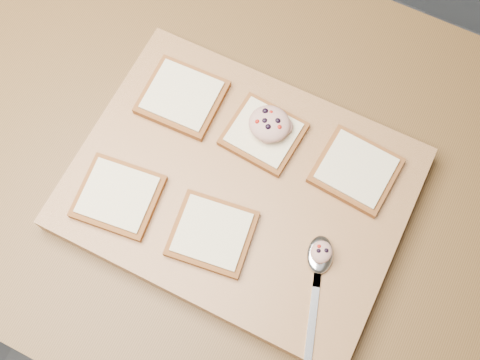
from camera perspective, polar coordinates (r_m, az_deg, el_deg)
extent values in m
plane|color=#515459|center=(1.83, -1.40, -8.23)|extent=(4.00, 4.00, 0.00)
cube|color=slate|center=(1.42, -1.79, -4.77)|extent=(1.90, 0.75, 0.84)
cube|color=brown|center=(1.00, -2.55, 2.07)|extent=(2.00, 0.80, 0.06)
cube|color=#A67347|center=(0.92, 0.00, -0.86)|extent=(0.49, 0.38, 0.04)
cube|color=brown|center=(0.96, -5.50, 7.81)|extent=(0.12, 0.11, 0.01)
cube|color=#FBEEBF|center=(0.95, -5.54, 8.05)|extent=(0.11, 0.10, 0.00)
cube|color=brown|center=(0.93, 2.24, 4.37)|extent=(0.12, 0.11, 0.01)
cube|color=#FBEEBF|center=(0.92, 2.26, 4.56)|extent=(0.10, 0.09, 0.00)
cube|color=brown|center=(0.92, 10.92, 0.90)|extent=(0.12, 0.11, 0.01)
cube|color=#FBEEBF|center=(0.92, 11.01, 1.08)|extent=(0.11, 0.10, 0.00)
cube|color=brown|center=(0.91, -11.46, -1.55)|extent=(0.13, 0.12, 0.01)
cube|color=#FBEEBF|center=(0.90, -11.56, -1.39)|extent=(0.11, 0.10, 0.00)
cube|color=brown|center=(0.88, -2.66, -5.11)|extent=(0.13, 0.12, 0.01)
cube|color=#FBEEBF|center=(0.87, -2.68, -4.97)|extent=(0.11, 0.10, 0.00)
ellipsoid|color=#DB9D8D|center=(0.91, 2.82, 5.34)|extent=(0.06, 0.06, 0.03)
sphere|color=black|center=(0.90, 3.59, 5.60)|extent=(0.01, 0.01, 0.01)
sphere|color=black|center=(0.91, 2.41, 6.53)|extent=(0.01, 0.01, 0.01)
sphere|color=black|center=(0.90, 2.68, 5.05)|extent=(0.01, 0.01, 0.01)
sphere|color=black|center=(0.90, 2.37, 5.60)|extent=(0.01, 0.01, 0.01)
sphere|color=#A5140C|center=(0.90, 3.75, 5.02)|extent=(0.01, 0.01, 0.01)
sphere|color=#A5140C|center=(0.91, 2.95, 6.39)|extent=(0.01, 0.01, 0.01)
sphere|color=#A5140C|center=(0.90, 1.66, 5.55)|extent=(0.01, 0.01, 0.01)
ellipsoid|color=silver|center=(0.88, 7.60, -7.01)|extent=(0.05, 0.07, 0.01)
cube|color=silver|center=(0.87, 7.35, -8.88)|extent=(0.02, 0.04, 0.00)
cube|color=silver|center=(0.86, 6.88, -12.83)|extent=(0.05, 0.14, 0.00)
ellipsoid|color=#DB9D8D|center=(0.86, 7.72, -6.79)|extent=(0.03, 0.03, 0.02)
sphere|color=black|center=(0.86, 8.17, -6.65)|extent=(0.01, 0.01, 0.01)
sphere|color=black|center=(0.86, 7.47, -6.69)|extent=(0.01, 0.01, 0.01)
sphere|color=#A5140C|center=(0.86, 7.51, -6.27)|extent=(0.01, 0.01, 0.01)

